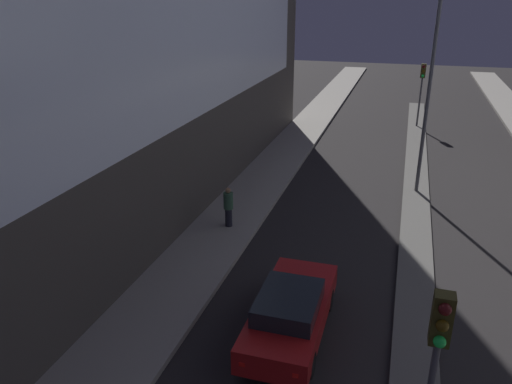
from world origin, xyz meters
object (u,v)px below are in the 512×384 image
street_lamp (434,52)px  car_left_lane (291,312)px  traffic_light_near (436,353)px  traffic_light_mid (422,81)px  pedestrian_on_left_sidewalk (228,206)px

street_lamp → car_left_lane: (-3.21, -11.68, -5.53)m
traffic_light_near → traffic_light_mid: 27.98m
car_left_lane → pedestrian_on_left_sidewalk: (-3.74, 5.60, 0.25)m
car_left_lane → traffic_light_near: bearing=-49.6°
traffic_light_near → street_lamp: bearing=90.0°
traffic_light_near → street_lamp: (0.00, 15.46, 3.11)m
traffic_light_near → car_left_lane: 5.52m
street_lamp → pedestrian_on_left_sidewalk: (-6.95, -6.08, -5.29)m
car_left_lane → pedestrian_on_left_sidewalk: 6.74m
traffic_light_near → street_lamp: street_lamp is taller
street_lamp → car_left_lane: 13.32m
traffic_light_mid → street_lamp: size_ratio=0.47×
traffic_light_near → car_left_lane: bearing=130.4°
car_left_lane → street_lamp: bearing=74.6°
car_left_lane → pedestrian_on_left_sidewalk: size_ratio=2.89×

